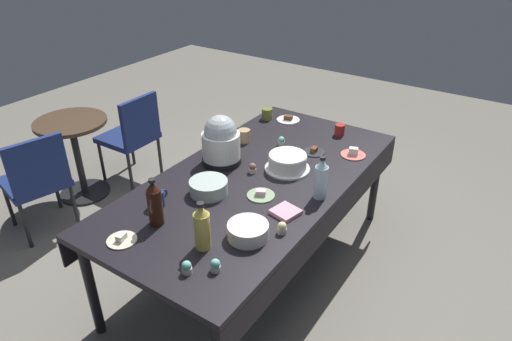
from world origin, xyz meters
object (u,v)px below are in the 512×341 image
Objects in this scene: dessert_plate_sage at (261,195)px; soda_bottle_ginger_ale at (202,227)px; soda_bottle_cola at (155,203)px; dessert_plate_coral at (353,154)px; cupcake_rose at (253,168)px; slow_cooker at (221,141)px; coffee_mug_navy at (158,199)px; maroon_chair_left at (37,178)px; dessert_plate_white at (288,119)px; cupcake_berry at (215,266)px; ceramic_snack_bowl at (248,231)px; dessert_plate_cream at (122,239)px; coffee_mug_olive at (267,114)px; potluck_table at (256,185)px; dessert_plate_charcoal at (314,151)px; round_cafe_table at (75,144)px; coffee_mug_red at (340,130)px; glass_salad_bowl at (209,187)px; cupcake_lemon at (187,267)px; maroon_chair_right at (133,133)px; soda_bottle_water at (321,179)px; frosted_layer_cake at (288,162)px; cupcake_cocoa at (282,228)px; coffee_mug_tan at (244,136)px.

dessert_plate_sage is 0.63× the size of soda_bottle_ginger_ale.
dessert_plate_coral is at bearing -23.31° from soda_bottle_cola.
slow_cooker is at bearing 91.16° from cupcake_rose.
coffee_mug_navy is 1.36m from maroon_chair_left.
cupcake_berry is (-1.75, -0.62, 0.02)m from dessert_plate_white.
ceramic_snack_bowl is 0.69m from cupcake_rose.
dessert_plate_cream is 0.99m from cupcake_rose.
dessert_plate_sage is at bearing -149.41° from coffee_mug_olive.
potluck_table is 0.75m from dessert_plate_coral.
dessert_plate_charcoal is 1.26m from soda_bottle_ginger_ale.
dessert_plate_cream is 0.90× the size of dessert_plate_coral.
slow_cooker is 1.60m from round_cafe_table.
dessert_plate_white is 1.51× the size of coffee_mug_navy.
dessert_plate_charcoal is at bearing 176.13° from coffee_mug_red.
glass_salad_bowl is 0.83× the size of soda_bottle_cola.
maroon_chair_right is at bearing 54.21° from cupcake_lemon.
potluck_table is 32.59× the size of cupcake_lemon.
round_cafe_table is (0.49, 2.15, -0.29)m from ceramic_snack_bowl.
soda_bottle_cola is at bearing 139.48° from soda_bottle_water.
frosted_layer_cake reaches higher than dessert_plate_white.
dessert_plate_charcoal is 1.25× the size of coffee_mug_navy.
slow_cooker reaches higher than soda_bottle_cola.
cupcake_rose is (0.21, 0.20, 0.02)m from dessert_plate_sage.
coffee_mug_navy is (-0.62, -0.01, -0.11)m from slow_cooker.
cupcake_cocoa is at bearing -85.60° from maroon_chair_left.
soda_bottle_cola is 0.19m from coffee_mug_navy.
coffee_mug_olive is 1.68m from round_cafe_table.
cupcake_berry is at bearing -97.95° from maroon_chair_left.
dessert_plate_cream is 1.24× the size of coffee_mug_olive.
cupcake_cocoa is (-0.44, -0.74, -0.13)m from slow_cooker.
cupcake_lemon is at bearing -156.00° from coffee_mug_tan.
coffee_mug_navy is (0.13, 0.12, -0.08)m from soda_bottle_cola.
frosted_layer_cake is 0.52m from dessert_plate_coral.
soda_bottle_cola is 2.21× the size of coffee_mug_olive.
ceramic_snack_bowl is at bearing -53.56° from dessert_plate_cream.
coffee_mug_navy is at bearing -126.76° from maroon_chair_right.
cupcake_cocoa is at bearing -132.95° from potluck_table.
dessert_plate_sage is (0.37, 0.16, -0.03)m from ceramic_snack_bowl.
maroon_chair_right is at bearing 76.09° from potluck_table.
coffee_mug_red is at bearing -50.95° from maroon_chair_left.
dessert_plate_coral is 1.47m from soda_bottle_cola.
potluck_table is 6.38× the size of slow_cooker.
dessert_plate_charcoal is 0.58× the size of soda_bottle_ginger_ale.
dessert_plate_cream reaches higher than dessert_plate_sage.
dessert_plate_cream is 1.87m from coffee_mug_red.
ceramic_snack_bowl reaches higher than dessert_plate_coral.
dessert_plate_charcoal is at bearing 17.24° from cupcake_cocoa.
slow_cooker is 0.89m from dessert_plate_white.
maroon_chair_right is (0.99, 1.32, -0.31)m from coffee_mug_navy.
slow_cooker reaches higher than dessert_plate_white.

